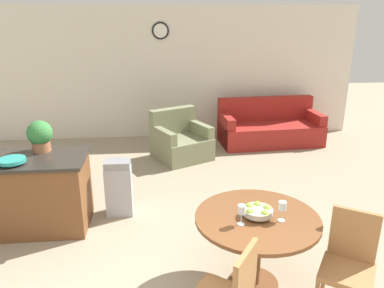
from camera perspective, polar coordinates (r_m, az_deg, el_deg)
The scene contains 12 objects.
wall_back at distance 7.92m, azimuth -4.01°, elevation 10.73°, with size 8.00×0.09×2.70m.
dining_table at distance 3.57m, azimuth 9.78°, elevation -13.23°, with size 1.13×1.13×0.75m.
dining_chair_near_right at distance 3.56m, azimuth 22.85°, elevation -15.98°, with size 0.58×0.58×0.93m.
fruit_bowl at distance 3.46m, azimuth 9.98°, elevation -10.01°, with size 0.27×0.27×0.11m.
wine_glass_left at distance 3.28m, azimuth 7.56°, elevation -9.99°, with size 0.07×0.07×0.19m.
wine_glass_right at distance 3.40m, azimuth 13.61°, elevation -9.30°, with size 0.07×0.07×0.19m.
kitchen_island at distance 4.93m, azimuth -23.57°, elevation -6.87°, with size 1.41×0.78×0.91m.
teal_bowl at distance 4.60m, azimuth -25.76°, elevation -2.29°, with size 0.30×0.30×0.07m.
potted_plant at distance 4.85m, azimuth -22.16°, elevation 1.24°, with size 0.30×0.30×0.38m.
trash_bin at distance 4.95m, azimuth -11.09°, elevation -6.54°, with size 0.33×0.25×0.74m.
couch at distance 7.80m, azimuth 11.69°, elevation 2.35°, with size 2.06×1.04×0.89m.
armchair at distance 6.81m, azimuth -1.76°, elevation 0.27°, with size 1.17×1.15×0.87m.
Camera 1 is at (-0.22, -1.97, 2.46)m, focal length 35.00 mm.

